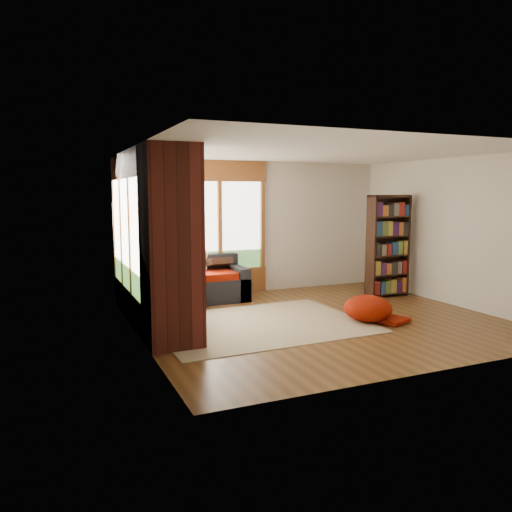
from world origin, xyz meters
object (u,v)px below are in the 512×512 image
object	(u,v)px
bookshelf	(388,246)
sectional_sofa	(169,291)
dog_tan	(191,265)
dog_brindle	(151,271)
brick_chimney	(171,247)
area_rug	(259,324)
pouf	(368,308)

from	to	relation	value
bookshelf	sectional_sofa	bearing A→B (deg)	170.94
dog_tan	dog_brindle	world-z (taller)	dog_tan
brick_chimney	area_rug	xyz separation A→B (m)	(1.45, 0.47, -1.29)
dog_brindle	sectional_sofa	bearing A→B (deg)	-65.75
sectional_sofa	area_rug	world-z (taller)	sectional_sofa
area_rug	bookshelf	bearing A→B (deg)	16.69
dog_brindle	area_rug	bearing A→B (deg)	-153.68
sectional_sofa	pouf	world-z (taller)	sectional_sofa
area_rug	brick_chimney	bearing A→B (deg)	-162.10
area_rug	pouf	size ratio (longest dim) A/B	4.18
sectional_sofa	pouf	distance (m)	3.35
pouf	bookshelf	bearing A→B (deg)	43.96
sectional_sofa	dog_brindle	distance (m)	0.78
area_rug	bookshelf	size ratio (longest dim) A/B	1.61
brick_chimney	pouf	world-z (taller)	brick_chimney
bookshelf	dog_brindle	xyz separation A→B (m)	(-4.50, 0.16, -0.22)
bookshelf	brick_chimney	bearing A→B (deg)	-162.92
pouf	area_rug	bearing A→B (deg)	163.66
area_rug	dog_brindle	distance (m)	1.93
dog_brindle	dog_tan	bearing A→B (deg)	-92.83
brick_chimney	dog_tan	distance (m)	2.11
sectional_sofa	area_rug	size ratio (longest dim) A/B	0.70
dog_tan	sectional_sofa	bearing A→B (deg)	117.55
bookshelf	dog_tan	distance (m)	3.79
brick_chimney	sectional_sofa	xyz separation A→B (m)	(0.45, 2.05, -1.00)
area_rug	dog_brindle	bearing A→B (deg)	142.34
pouf	dog_tan	distance (m)	3.02
brick_chimney	bookshelf	distance (m)	4.76
brick_chimney	pouf	xyz separation A→B (m)	(3.08, -0.01, -1.09)
area_rug	dog_tan	world-z (taller)	dog_tan
sectional_sofa	bookshelf	bearing A→B (deg)	-9.95
sectional_sofa	dog_tan	bearing A→B (deg)	-27.19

